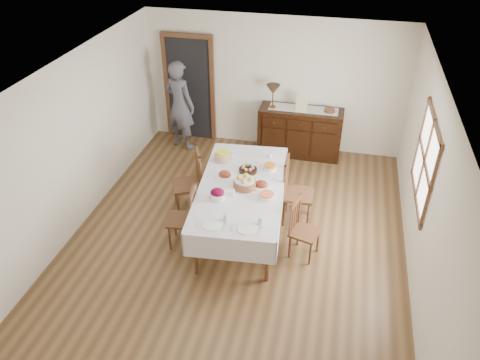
% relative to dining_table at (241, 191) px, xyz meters
% --- Properties ---
extents(ground, '(6.00, 6.00, 0.00)m').
position_rel_dining_table_xyz_m(ground, '(-0.02, -0.13, -0.74)').
color(ground, brown).
extents(room_shell, '(5.02, 6.02, 2.65)m').
position_rel_dining_table_xyz_m(room_shell, '(-0.16, 0.29, 0.90)').
color(room_shell, silver).
rests_on(room_shell, ground).
extents(dining_table, '(1.45, 2.54, 0.84)m').
position_rel_dining_table_xyz_m(dining_table, '(0.00, 0.00, 0.00)').
color(dining_table, silver).
rests_on(dining_table, ground).
extents(chair_left_near, '(0.45, 0.45, 0.98)m').
position_rel_dining_table_xyz_m(chair_left_near, '(-0.73, -0.50, -0.25)').
color(chair_left_near, '#56331D').
rests_on(chair_left_near, ground).
extents(chair_left_far, '(0.61, 0.61, 1.09)m').
position_rel_dining_table_xyz_m(chair_left_far, '(-0.92, 0.34, -0.19)').
color(chair_left_far, '#56331D').
rests_on(chair_left_far, ground).
extents(chair_right_near, '(0.47, 0.47, 0.92)m').
position_rel_dining_table_xyz_m(chair_right_near, '(0.96, -0.34, -0.27)').
color(chair_right_near, '#56331D').
rests_on(chair_right_near, ground).
extents(chair_right_far, '(0.48, 0.48, 1.11)m').
position_rel_dining_table_xyz_m(chair_right_far, '(0.75, 0.45, -0.18)').
color(chair_right_far, '#56331D').
rests_on(chair_right_far, ground).
extents(sideboard, '(1.59, 0.57, 0.95)m').
position_rel_dining_table_xyz_m(sideboard, '(0.57, 2.59, -0.26)').
color(sideboard, black).
rests_on(sideboard, ground).
extents(person, '(0.70, 0.57, 1.92)m').
position_rel_dining_table_xyz_m(person, '(-1.77, 2.36, 0.22)').
color(person, '#50515D').
rests_on(person, ground).
extents(bread_basket, '(0.33, 0.33, 0.19)m').
position_rel_dining_table_xyz_m(bread_basket, '(0.05, -0.03, 0.17)').
color(bread_basket, brown).
rests_on(bread_basket, dining_table).
extents(egg_basket, '(0.28, 0.28, 0.10)m').
position_rel_dining_table_xyz_m(egg_basket, '(0.01, 0.40, 0.13)').
color(egg_basket, black).
rests_on(egg_basket, dining_table).
extents(ham_platter_a, '(0.29, 0.29, 0.11)m').
position_rel_dining_table_xyz_m(ham_platter_a, '(-0.30, 0.18, 0.13)').
color(ham_platter_a, white).
rests_on(ham_platter_a, dining_table).
extents(ham_platter_b, '(0.29, 0.29, 0.11)m').
position_rel_dining_table_xyz_m(ham_platter_b, '(0.29, 0.04, 0.13)').
color(ham_platter_b, white).
rests_on(ham_platter_b, dining_table).
extents(beet_bowl, '(0.23, 0.23, 0.16)m').
position_rel_dining_table_xyz_m(beet_bowl, '(-0.26, -0.39, 0.17)').
color(beet_bowl, white).
rests_on(beet_bowl, dining_table).
extents(carrot_bowl, '(0.21, 0.21, 0.08)m').
position_rel_dining_table_xyz_m(carrot_bowl, '(0.33, 0.54, 0.13)').
color(carrot_bowl, white).
rests_on(carrot_bowl, dining_table).
extents(pineapple_bowl, '(0.27, 0.27, 0.15)m').
position_rel_dining_table_xyz_m(pineapple_bowl, '(-0.46, 0.65, 0.16)').
color(pineapple_bowl, tan).
rests_on(pineapple_bowl, dining_table).
extents(casserole_dish, '(0.24, 0.24, 0.08)m').
position_rel_dining_table_xyz_m(casserole_dish, '(0.42, -0.23, 0.13)').
color(casserole_dish, white).
rests_on(casserole_dish, dining_table).
extents(butter_dish, '(0.15, 0.10, 0.07)m').
position_rel_dining_table_xyz_m(butter_dish, '(-0.12, -0.26, 0.13)').
color(butter_dish, white).
rests_on(butter_dish, dining_table).
extents(setting_left, '(0.43, 0.31, 0.10)m').
position_rel_dining_table_xyz_m(setting_left, '(-0.13, -0.94, 0.12)').
color(setting_left, white).
rests_on(setting_left, dining_table).
extents(setting_right, '(0.43, 0.31, 0.10)m').
position_rel_dining_table_xyz_m(setting_right, '(0.34, -0.92, 0.12)').
color(setting_right, white).
rests_on(setting_right, dining_table).
extents(glass_far_a, '(0.07, 0.07, 0.09)m').
position_rel_dining_table_xyz_m(glass_far_a, '(-0.32, 0.72, 0.14)').
color(glass_far_a, silver).
rests_on(glass_far_a, dining_table).
extents(glass_far_b, '(0.06, 0.06, 0.09)m').
position_rel_dining_table_xyz_m(glass_far_b, '(0.27, 0.89, 0.14)').
color(glass_far_b, silver).
rests_on(glass_far_b, dining_table).
extents(runner, '(1.30, 0.35, 0.01)m').
position_rel_dining_table_xyz_m(runner, '(0.60, 2.62, 0.22)').
color(runner, silver).
rests_on(runner, sideboard).
extents(table_lamp, '(0.26, 0.26, 0.46)m').
position_rel_dining_table_xyz_m(table_lamp, '(0.02, 2.55, 0.57)').
color(table_lamp, brown).
rests_on(table_lamp, sideboard).
extents(picture_frame, '(0.22, 0.08, 0.28)m').
position_rel_dining_table_xyz_m(picture_frame, '(0.57, 2.50, 0.35)').
color(picture_frame, beige).
rests_on(picture_frame, sideboard).
extents(deco_bowl, '(0.20, 0.20, 0.06)m').
position_rel_dining_table_xyz_m(deco_bowl, '(1.09, 2.59, 0.24)').
color(deco_bowl, '#56331D').
rests_on(deco_bowl, sideboard).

